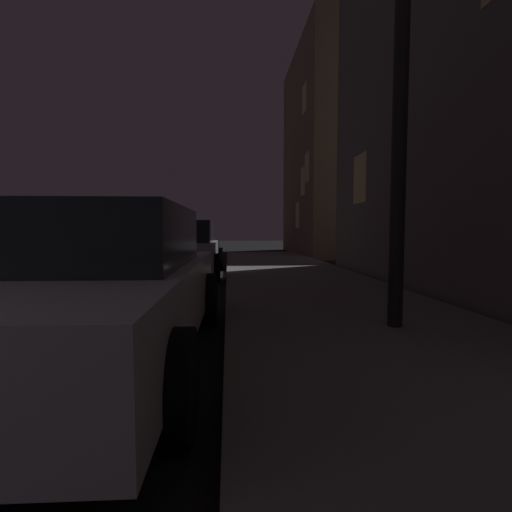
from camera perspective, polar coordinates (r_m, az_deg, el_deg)
The scene contains 3 objects.
car_white at distance 3.79m, azimuth -22.43°, elevation -4.06°, with size 2.09×4.38×1.43m.
car_silver at distance 10.34m, azimuth -10.76°, elevation 1.14°, with size 2.05×4.44×1.43m.
building_far at distance 20.27m, azimuth 16.96°, elevation 14.19°, with size 7.70×8.04×9.71m.
Camera 1 is at (4.04, -0.04, 1.22)m, focal length 27.05 mm.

